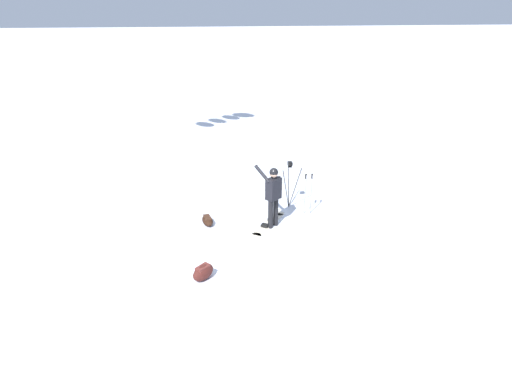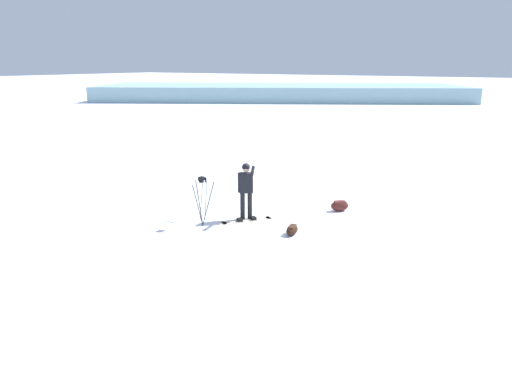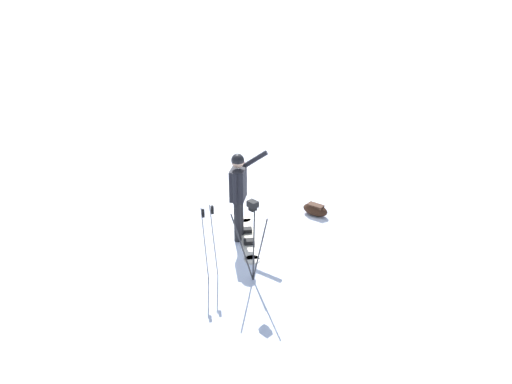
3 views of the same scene
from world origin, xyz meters
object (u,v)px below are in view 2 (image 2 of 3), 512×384
object	(u,v)px
gear_bag_large	(292,230)
ski_poles	(204,191)
camera_tripod	(201,191)
gear_bag_small	(340,206)
snowboarder	(246,185)
snowboard	(247,220)

from	to	relation	value
gear_bag_large	ski_poles	bearing A→B (deg)	2.15
camera_tripod	gear_bag_small	world-z (taller)	camera_tripod
gear_bag_large	gear_bag_small	size ratio (longest dim) A/B	0.97
camera_tripod	ski_poles	bearing A→B (deg)	-56.67
snowboarder	gear_bag_small	distance (m)	3.20
snowboarder	camera_tripod	bearing A→B (deg)	56.24
gear_bag_large	gear_bag_small	distance (m)	2.70
camera_tripod	gear_bag_small	xyz separation A→B (m)	(-2.89, -3.40, -0.85)
snowboarder	camera_tripod	world-z (taller)	snowboarder
camera_tripod	ski_poles	size ratio (longest dim) A/B	1.15
gear_bag_small	ski_poles	bearing A→B (deg)	40.30
camera_tripod	gear_bag_large	bearing A→B (deg)	-164.35
snowboarder	camera_tripod	xyz separation A→B (m)	(0.77, 1.16, -0.03)
snowboard	gear_bag_large	size ratio (longest dim) A/B	2.45
gear_bag_small	gear_bag_large	bearing A→B (deg)	83.06
gear_bag_large	snowboarder	bearing A→B (deg)	-13.85
ski_poles	snowboard	bearing A→B (deg)	-161.86
snowboard	gear_bag_small	world-z (taller)	gear_bag_small
ski_poles	camera_tripod	bearing A→B (deg)	123.33
snowboarder	ski_poles	bearing A→B (deg)	25.18
ski_poles	gear_bag_large	bearing A→B (deg)	-177.85
snowboarder	gear_bag_small	size ratio (longest dim) A/B	2.82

